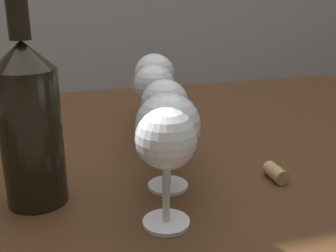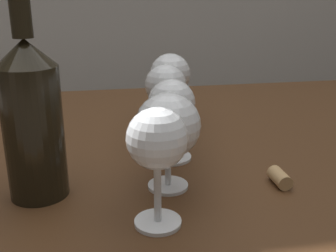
# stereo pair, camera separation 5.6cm
# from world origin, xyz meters

# --- Properties ---
(dining_table) EXTENTS (1.37, 0.83, 0.74)m
(dining_table) POSITION_xyz_m (0.00, 0.00, 0.64)
(dining_table) COLOR #472B16
(dining_table) RESTS_ON ground_plane
(wine_glass_port) EXTENTS (0.07, 0.07, 0.15)m
(wine_glass_port) POSITION_xyz_m (-0.07, -0.30, 0.84)
(wine_glass_port) COLOR white
(wine_glass_port) RESTS_ON dining_table
(wine_glass_white) EXTENTS (0.09, 0.09, 0.14)m
(wine_glass_white) POSITION_xyz_m (-0.04, -0.20, 0.83)
(wine_glass_white) COLOR white
(wine_glass_white) RESTS_ON dining_table
(wine_glass_empty) EXTENTS (0.08, 0.08, 0.14)m
(wine_glass_empty) POSITION_xyz_m (-0.02, -0.10, 0.83)
(wine_glass_empty) COLOR white
(wine_glass_empty) RESTS_ON dining_table
(wine_glass_cabernet) EXTENTS (0.08, 0.08, 0.14)m
(wine_glass_cabernet) POSITION_xyz_m (-0.01, 0.00, 0.84)
(wine_glass_cabernet) COLOR white
(wine_glass_cabernet) RESTS_ON dining_table
(wine_glass_amber) EXTENTS (0.09, 0.09, 0.14)m
(wine_glass_amber) POSITION_xyz_m (0.02, 0.11, 0.83)
(wine_glass_amber) COLOR white
(wine_glass_amber) RESTS_ON dining_table
(wine_bottle) EXTENTS (0.08, 0.08, 0.30)m
(wine_bottle) POSITION_xyz_m (-0.22, -0.19, 0.85)
(wine_bottle) COLOR black
(wine_bottle) RESTS_ON dining_table
(cork) EXTENTS (0.02, 0.04, 0.02)m
(cork) POSITION_xyz_m (0.12, -0.22, 0.75)
(cork) COLOR tan
(cork) RESTS_ON dining_table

